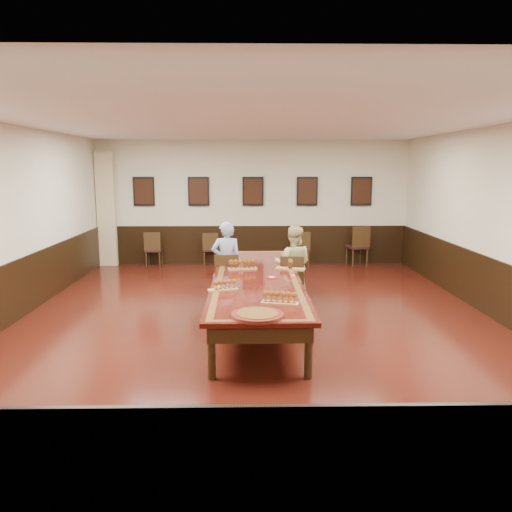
{
  "coord_description": "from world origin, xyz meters",
  "views": [
    {
      "loc": [
        -0.15,
        -7.97,
        2.51
      ],
      "look_at": [
        0.0,
        0.5,
        1.0
      ],
      "focal_mm": 35.0,
      "sensor_mm": 36.0,
      "label": 1
    }
  ],
  "objects_px": {
    "spare_chair_d": "(357,245)",
    "person_woman": "(293,264)",
    "spare_chair_b": "(211,248)",
    "person_man": "(227,262)",
    "carved_platter": "(257,315)",
    "spare_chair_a": "(154,249)",
    "conference_table": "(257,285)",
    "chair_woman": "(293,279)",
    "chair_man": "(227,278)",
    "spare_chair_c": "(301,249)"
  },
  "relations": [
    {
      "from": "conference_table",
      "to": "carved_platter",
      "type": "relative_size",
      "value": 6.76
    },
    {
      "from": "spare_chair_b",
      "to": "conference_table",
      "type": "bearing_deg",
      "value": 98.61
    },
    {
      "from": "person_man",
      "to": "conference_table",
      "type": "relative_size",
      "value": 0.3
    },
    {
      "from": "spare_chair_c",
      "to": "conference_table",
      "type": "relative_size",
      "value": 0.18
    },
    {
      "from": "spare_chair_c",
      "to": "person_man",
      "type": "height_order",
      "value": "person_man"
    },
    {
      "from": "chair_man",
      "to": "spare_chair_d",
      "type": "distance_m",
      "value": 4.86
    },
    {
      "from": "spare_chair_a",
      "to": "carved_platter",
      "type": "height_order",
      "value": "spare_chair_a"
    },
    {
      "from": "chair_woman",
      "to": "spare_chair_b",
      "type": "xyz_separation_m",
      "value": [
        -1.8,
        3.8,
        -0.03
      ]
    },
    {
      "from": "spare_chair_a",
      "to": "spare_chair_d",
      "type": "relative_size",
      "value": 0.87
    },
    {
      "from": "spare_chair_a",
      "to": "carved_platter",
      "type": "distance_m",
      "value": 7.38
    },
    {
      "from": "spare_chair_c",
      "to": "person_woman",
      "type": "height_order",
      "value": "person_woman"
    },
    {
      "from": "chair_woman",
      "to": "spare_chair_c",
      "type": "distance_m",
      "value": 3.6
    },
    {
      "from": "chair_man",
      "to": "person_woman",
      "type": "distance_m",
      "value": 1.26
    },
    {
      "from": "person_man",
      "to": "person_woman",
      "type": "height_order",
      "value": "person_man"
    },
    {
      "from": "chair_woman",
      "to": "carved_platter",
      "type": "bearing_deg",
      "value": 86.57
    },
    {
      "from": "person_woman",
      "to": "spare_chair_a",
      "type": "bearing_deg",
      "value": -38.56
    },
    {
      "from": "chair_man",
      "to": "carved_platter",
      "type": "bearing_deg",
      "value": 96.04
    },
    {
      "from": "person_man",
      "to": "conference_table",
      "type": "distance_m",
      "value": 1.32
    },
    {
      "from": "spare_chair_b",
      "to": "person_man",
      "type": "distance_m",
      "value": 3.7
    },
    {
      "from": "spare_chair_a",
      "to": "person_man",
      "type": "xyz_separation_m",
      "value": [
        2.01,
        -3.49,
        0.32
      ]
    },
    {
      "from": "spare_chair_c",
      "to": "chair_man",
      "type": "bearing_deg",
      "value": 61.36
    },
    {
      "from": "chair_woman",
      "to": "person_man",
      "type": "xyz_separation_m",
      "value": [
        -1.23,
        0.16,
        0.3
      ]
    },
    {
      "from": "spare_chair_b",
      "to": "spare_chair_d",
      "type": "relative_size",
      "value": 0.83
    },
    {
      "from": "chair_woman",
      "to": "person_man",
      "type": "height_order",
      "value": "person_man"
    },
    {
      "from": "chair_woman",
      "to": "person_woman",
      "type": "distance_m",
      "value": 0.28
    },
    {
      "from": "person_man",
      "to": "conference_table",
      "type": "height_order",
      "value": "person_man"
    },
    {
      "from": "spare_chair_c",
      "to": "carved_platter",
      "type": "relative_size",
      "value": 1.22
    },
    {
      "from": "spare_chair_b",
      "to": "spare_chair_d",
      "type": "xyz_separation_m",
      "value": [
        3.8,
        -0.11,
        0.09
      ]
    },
    {
      "from": "carved_platter",
      "to": "spare_chair_d",
      "type": "bearing_deg",
      "value": 68.63
    },
    {
      "from": "chair_woman",
      "to": "spare_chair_a",
      "type": "bearing_deg",
      "value": -39.46
    },
    {
      "from": "spare_chair_d",
      "to": "conference_table",
      "type": "xyz_separation_m",
      "value": [
        -2.69,
        -4.73,
        0.1
      ]
    },
    {
      "from": "spare_chair_d",
      "to": "conference_table",
      "type": "bearing_deg",
      "value": 47.87
    },
    {
      "from": "spare_chair_d",
      "to": "person_woman",
      "type": "xyz_separation_m",
      "value": [
        -1.99,
        -3.59,
        0.21
      ]
    },
    {
      "from": "chair_woman",
      "to": "carved_platter",
      "type": "xyz_separation_m",
      "value": [
        -0.72,
        -3.28,
        0.31
      ]
    },
    {
      "from": "spare_chair_b",
      "to": "person_man",
      "type": "xyz_separation_m",
      "value": [
        0.57,
        -3.64,
        0.33
      ]
    },
    {
      "from": "person_woman",
      "to": "conference_table",
      "type": "bearing_deg",
      "value": 67.16
    },
    {
      "from": "spare_chair_a",
      "to": "spare_chair_b",
      "type": "bearing_deg",
      "value": -173.87
    },
    {
      "from": "chair_man",
      "to": "spare_chair_b",
      "type": "relative_size",
      "value": 1.11
    },
    {
      "from": "person_woman",
      "to": "carved_platter",
      "type": "distance_m",
      "value": 3.45
    },
    {
      "from": "spare_chair_b",
      "to": "spare_chair_a",
      "type": "bearing_deg",
      "value": 1.65
    },
    {
      "from": "chair_man",
      "to": "conference_table",
      "type": "relative_size",
      "value": 0.19
    },
    {
      "from": "chair_woman",
      "to": "conference_table",
      "type": "xyz_separation_m",
      "value": [
        -0.69,
        -1.04,
        0.15
      ]
    },
    {
      "from": "person_woman",
      "to": "spare_chair_b",
      "type": "bearing_deg",
      "value": -54.95
    },
    {
      "from": "chair_man",
      "to": "spare_chair_b",
      "type": "distance_m",
      "value": 3.79
    },
    {
      "from": "spare_chair_b",
      "to": "spare_chair_c",
      "type": "distance_m",
      "value": 2.34
    },
    {
      "from": "chair_man",
      "to": "spare_chair_d",
      "type": "relative_size",
      "value": 0.93
    },
    {
      "from": "spare_chair_b",
      "to": "person_man",
      "type": "bearing_deg",
      "value": 94.59
    },
    {
      "from": "spare_chair_b",
      "to": "carved_platter",
      "type": "height_order",
      "value": "spare_chair_b"
    },
    {
      "from": "person_woman",
      "to": "conference_table",
      "type": "distance_m",
      "value": 1.34
    },
    {
      "from": "person_man",
      "to": "chair_man",
      "type": "bearing_deg",
      "value": 90.0
    }
  ]
}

